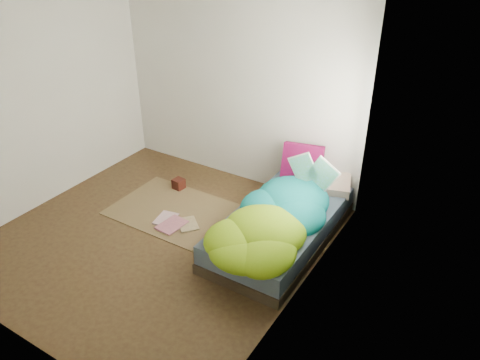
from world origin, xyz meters
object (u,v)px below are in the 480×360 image
object	(u,v)px
wooden_box	(179,184)
open_book	(313,163)
floor_book_b	(164,221)
pillow_magenta	(302,164)
bed	(281,227)
floor_book_a	(158,217)

from	to	relation	value
wooden_box	open_book	bearing A→B (deg)	4.55
floor_book_b	pillow_magenta	bearing A→B (deg)	51.54
bed	open_book	size ratio (longest dim) A/B	3.97
pillow_magenta	open_book	distance (m)	0.53
floor_book_a	floor_book_b	world-z (taller)	floor_book_b
wooden_box	floor_book_b	world-z (taller)	wooden_box
open_book	floor_book_a	distance (m)	2.00
wooden_box	floor_book_a	world-z (taller)	wooden_box
bed	pillow_magenta	distance (m)	0.91
pillow_magenta	open_book	world-z (taller)	open_book
pillow_magenta	wooden_box	world-z (taller)	pillow_magenta
floor_book_a	pillow_magenta	bearing A→B (deg)	31.19
floor_book_a	floor_book_b	xyz separation A→B (m)	(0.13, -0.04, 0.00)
wooden_box	floor_book_a	size ratio (longest dim) A/B	0.46
pillow_magenta	floor_book_a	bearing A→B (deg)	-150.20
open_book	floor_book_b	distance (m)	1.91
pillow_magenta	wooden_box	xyz separation A→B (m)	(-1.56, -0.51, -0.50)
open_book	wooden_box	world-z (taller)	open_book
pillow_magenta	wooden_box	bearing A→B (deg)	-174.44
bed	open_book	distance (m)	0.81
open_book	wooden_box	size ratio (longest dim) A/B	3.69
bed	floor_book_b	distance (m)	1.42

